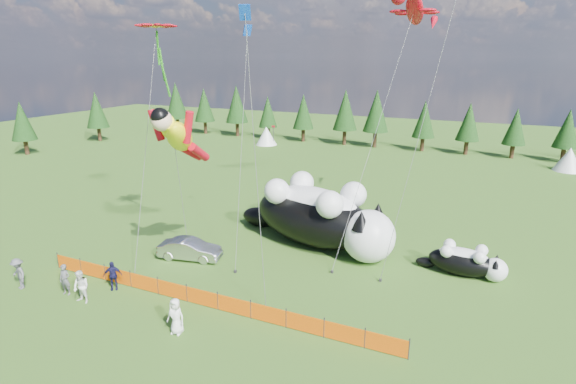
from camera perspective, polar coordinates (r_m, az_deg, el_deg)
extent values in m
plane|color=#17380A|center=(27.76, -7.19, -11.23)|extent=(160.00, 160.00, 0.00)
cylinder|color=#262626|center=(32.42, -27.17, -7.73)|extent=(0.06, 0.06, 1.10)
cylinder|color=#262626|center=(30.96, -24.81, -8.54)|extent=(0.06, 0.06, 1.10)
cylinder|color=#262626|center=(29.57, -22.21, -9.41)|extent=(0.06, 0.06, 1.10)
cylinder|color=#262626|center=(28.24, -19.34, -10.35)|extent=(0.06, 0.06, 1.10)
cylinder|color=#262626|center=(27.00, -16.19, -11.35)|extent=(0.06, 0.06, 1.10)
cylinder|color=#262626|center=(25.86, -12.71, -12.40)|extent=(0.06, 0.06, 1.10)
cylinder|color=#262626|center=(24.82, -8.91, -13.49)|extent=(0.06, 0.06, 1.10)
cylinder|color=#262626|center=(23.91, -4.75, -14.60)|extent=(0.06, 0.06, 1.10)
cylinder|color=#262626|center=(23.13, -0.24, -15.72)|extent=(0.06, 0.06, 1.10)
cylinder|color=#262626|center=(22.51, 4.60, -16.80)|extent=(0.06, 0.06, 1.10)
cylinder|color=#262626|center=(22.05, 9.74, -17.81)|extent=(0.06, 0.06, 1.10)
cylinder|color=#262626|center=(21.76, 15.11, -18.71)|extent=(0.06, 0.06, 1.10)
cube|color=#E95604|center=(31.70, -26.00, -8.21)|extent=(2.00, 0.04, 0.90)
cube|color=#E95604|center=(30.28, -23.53, -9.05)|extent=(2.00, 0.04, 0.90)
cube|color=#E95604|center=(28.92, -20.80, -9.96)|extent=(2.00, 0.04, 0.90)
cube|color=#E95604|center=(27.63, -17.79, -10.93)|extent=(2.00, 0.04, 0.90)
cube|color=#E95604|center=(26.44, -14.48, -11.96)|extent=(2.00, 0.04, 0.90)
cube|color=#E95604|center=(25.35, -10.85, -13.03)|extent=(2.00, 0.04, 0.90)
cube|color=#E95604|center=(24.37, -6.87, -14.14)|extent=(2.00, 0.04, 0.90)
cube|color=#E95604|center=(23.53, -2.53, -15.26)|extent=(2.00, 0.04, 0.90)
cube|color=#E95604|center=(22.83, 2.14, -16.37)|extent=(2.00, 0.04, 0.90)
cube|color=#E95604|center=(22.28, 7.14, -17.42)|extent=(2.00, 0.04, 0.90)
cube|color=#E95604|center=(21.91, 12.39, -18.38)|extent=(2.00, 0.04, 0.90)
ellipsoid|color=black|center=(32.19, 3.19, -3.24)|extent=(10.71, 7.13, 3.93)
ellipsoid|color=white|center=(31.87, 3.22, -1.58)|extent=(8.04, 5.21, 2.40)
sphere|color=white|center=(29.92, 10.21, -5.54)|extent=(3.49, 3.49, 3.49)
sphere|color=#F35E67|center=(29.27, 12.72, -6.21)|extent=(0.49, 0.49, 0.49)
ellipsoid|color=black|center=(35.82, -3.52, -3.18)|extent=(3.36, 2.32, 1.53)
cone|color=black|center=(28.57, 9.28, -3.58)|extent=(1.22, 1.22, 1.22)
cone|color=black|center=(30.29, 11.36, -2.50)|extent=(1.22, 1.22, 1.22)
sphere|color=white|center=(31.43, 8.30, -0.33)|extent=(1.83, 1.83, 1.83)
sphere|color=white|center=(29.17, 5.31, -1.59)|extent=(1.83, 1.83, 1.83)
sphere|color=white|center=(33.97, 1.77, 1.14)|extent=(1.83, 1.83, 1.83)
sphere|color=white|center=(31.89, -1.42, 0.10)|extent=(1.83, 1.83, 1.83)
ellipsoid|color=black|center=(30.08, 21.22, -8.30)|extent=(4.15, 2.12, 1.62)
ellipsoid|color=white|center=(29.91, 21.30, -7.59)|extent=(3.13, 1.52, 0.99)
sphere|color=white|center=(30.03, 24.81, -8.96)|extent=(1.44, 1.44, 1.44)
sphere|color=#F35E67|center=(30.03, 25.98, -9.12)|extent=(0.20, 0.20, 0.20)
ellipsoid|color=black|center=(30.51, 17.07, -8.53)|extent=(1.29, 0.70, 0.63)
cone|color=black|center=(29.41, 24.89, -8.29)|extent=(0.50, 0.50, 0.50)
cone|color=black|center=(30.20, 24.99, -7.65)|extent=(0.50, 0.50, 0.50)
sphere|color=white|center=(30.26, 23.38, -6.82)|extent=(0.76, 0.76, 0.76)
sphere|color=white|center=(29.18, 23.17, -7.66)|extent=(0.76, 0.76, 0.76)
sphere|color=white|center=(30.39, 19.83, -6.31)|extent=(0.76, 0.76, 0.76)
sphere|color=white|center=(29.32, 19.49, -7.13)|extent=(0.76, 0.76, 0.76)
imported|color=#BCBCC2|center=(30.84, -12.35, -7.11)|extent=(4.41, 2.32, 1.38)
imported|color=#505155|center=(28.74, -26.47, -9.93)|extent=(0.72, 0.53, 1.83)
imported|color=white|center=(27.43, -24.79, -10.91)|extent=(0.92, 0.55, 1.89)
imported|color=#161439|center=(28.22, -21.37, -9.85)|extent=(1.14, 1.03, 1.76)
imported|color=#505155|center=(30.68, -31.04, -8.88)|extent=(1.33, 0.89, 1.88)
imported|color=white|center=(23.21, -14.07, -15.05)|extent=(0.95, 0.66, 1.86)
cylinder|color=#595959|center=(29.69, -13.02, -0.69)|extent=(0.03, 0.03, 8.57)
cube|color=#262626|center=(32.21, -12.50, -7.24)|extent=(0.15, 0.15, 0.16)
cylinder|color=#595959|center=(30.32, 11.04, 7.24)|extent=(0.03, 0.03, 18.73)
cube|color=#262626|center=(28.66, 5.61, -10.05)|extent=(0.15, 0.15, 0.16)
cylinder|color=#595959|center=(28.72, -17.67, 4.98)|extent=(0.03, 0.03, 15.74)
cube|color=#262626|center=(28.77, -18.97, -10.84)|extent=(0.15, 0.15, 0.16)
cube|color=#2B971B|center=(30.74, -16.02, 15.27)|extent=(0.19, 0.19, 4.11)
cylinder|color=#595959|center=(28.56, -5.94, 5.38)|extent=(0.03, 0.03, 15.22)
cube|color=#262626|center=(28.75, -6.72, -9.99)|extent=(0.15, 0.15, 0.16)
cylinder|color=#595959|center=(27.35, 18.49, 14.83)|extent=(0.03, 0.03, 25.44)
cube|color=#262626|center=(28.10, 11.64, -10.91)|extent=(0.15, 0.15, 0.16)
cylinder|color=#595959|center=(21.80, -4.02, 2.16)|extent=(0.03, 0.03, 14.70)
cube|color=#262626|center=(24.84, -2.82, -14.52)|extent=(0.15, 0.15, 0.16)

